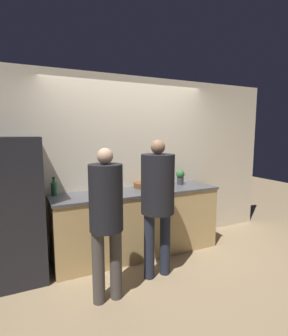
{
  "coord_description": "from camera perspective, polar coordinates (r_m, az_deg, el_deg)",
  "views": [
    {
      "loc": [
        -1.5,
        -3.0,
        1.77
      ],
      "look_at": [
        0.0,
        0.15,
        1.3
      ],
      "focal_mm": 28.0,
      "sensor_mm": 36.0,
      "label": 1
    }
  ],
  "objects": [
    {
      "name": "cup_black",
      "position": [
        3.72,
        -9.06,
        -4.55
      ],
      "size": [
        0.07,
        0.07,
        0.08
      ],
      "color": "#28282D",
      "rests_on": "counter"
    },
    {
      "name": "potted_plant",
      "position": [
        4.21,
        7.91,
        -1.85
      ],
      "size": [
        0.13,
        0.13,
        0.23
      ],
      "color": "#3D3D42",
      "rests_on": "counter"
    },
    {
      "name": "ground_plane",
      "position": [
        3.8,
        1.01,
        -20.08
      ],
      "size": [
        14.0,
        14.0,
        0.0
      ],
      "primitive_type": "plane",
      "color": "#9E8460"
    },
    {
      "name": "bottle_clear",
      "position": [
        3.54,
        -10.22,
        -4.17
      ],
      "size": [
        0.07,
        0.07,
        0.26
      ],
      "color": "silver",
      "rests_on": "counter"
    },
    {
      "name": "refrigerator",
      "position": [
        3.47,
        -27.32,
        -8.32
      ],
      "size": [
        0.76,
        0.65,
        1.73
      ],
      "color": "#232328",
      "rests_on": "ground_plane"
    },
    {
      "name": "utensil_crock",
      "position": [
        3.77,
        -6.2,
        -3.7
      ],
      "size": [
        0.11,
        0.11,
        0.28
      ],
      "color": "#ADA393",
      "rests_on": "counter"
    },
    {
      "name": "counter",
      "position": [
        3.91,
        -1.41,
        -11.64
      ],
      "size": [
        2.43,
        0.66,
        0.95
      ],
      "color": "tan",
      "rests_on": "ground_plane"
    },
    {
      "name": "bottle_amber",
      "position": [
        3.47,
        -7.91,
        -5.06
      ],
      "size": [
        0.07,
        0.07,
        0.15
      ],
      "color": "brown",
      "rests_on": "counter"
    },
    {
      "name": "wall_back",
      "position": [
        4.01,
        -3.3,
        0.96
      ],
      "size": [
        5.2,
        0.06,
        2.6
      ],
      "color": "beige",
      "rests_on": "ground_plane"
    },
    {
      "name": "bottle_green",
      "position": [
        3.64,
        -19.0,
        -4.22
      ],
      "size": [
        0.08,
        0.08,
        0.25
      ],
      "color": "#236033",
      "rests_on": "counter"
    },
    {
      "name": "person_center",
      "position": [
        3.16,
        2.97,
        -5.75
      ],
      "size": [
        0.4,
        0.4,
        1.69
      ],
      "color": "#232838",
      "rests_on": "ground_plane"
    },
    {
      "name": "person_left",
      "position": [
        2.74,
        -8.23,
        -9.54
      ],
      "size": [
        0.35,
        0.35,
        1.62
      ],
      "color": "#4C4742",
      "rests_on": "ground_plane"
    },
    {
      "name": "fruit_bowl",
      "position": [
        3.96,
        0.25,
        -3.67
      ],
      "size": [
        0.34,
        0.34,
        0.12
      ],
      "color": "brown",
      "rests_on": "counter"
    }
  ]
}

